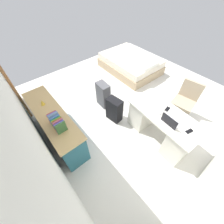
{
  "coord_description": "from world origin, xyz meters",
  "views": [
    {
      "loc": [
        -1.81,
        2.15,
        2.78
      ],
      "look_at": [
        -0.34,
        0.91,
        0.6
      ],
      "focal_mm": 22.77,
      "sensor_mm": 36.0,
      "label": 1
    }
  ],
  "objects_px": {
    "suitcase_spare_grey": "(103,95)",
    "laptop": "(170,122)",
    "office_chair": "(184,103)",
    "credenza": "(56,126)",
    "figurine_small": "(42,103)",
    "computer_mouse": "(160,113)",
    "desk": "(161,125)",
    "cell_phone_near_laptop": "(189,131)",
    "suitcase_black": "(114,110)",
    "cell_phone_by_mouse": "(167,109)",
    "bed": "(130,64)"
  },
  "relations": [
    {
      "from": "suitcase_black",
      "to": "cell_phone_by_mouse",
      "type": "height_order",
      "value": "cell_phone_by_mouse"
    },
    {
      "from": "suitcase_spare_grey",
      "to": "laptop",
      "type": "xyz_separation_m",
      "value": [
        -1.74,
        -0.18,
        0.45
      ]
    },
    {
      "from": "cell_phone_near_laptop",
      "to": "figurine_small",
      "type": "height_order",
      "value": "figurine_small"
    },
    {
      "from": "credenza",
      "to": "cell_phone_near_laptop",
      "type": "distance_m",
      "value": 2.54
    },
    {
      "from": "cell_phone_near_laptop",
      "to": "figurine_small",
      "type": "xyz_separation_m",
      "value": [
        2.19,
        1.66,
        0.09
      ]
    },
    {
      "from": "credenza",
      "to": "cell_phone_by_mouse",
      "type": "height_order",
      "value": "credenza"
    },
    {
      "from": "bed",
      "to": "cell_phone_near_laptop",
      "type": "relative_size",
      "value": 14.16
    },
    {
      "from": "computer_mouse",
      "to": "cell_phone_by_mouse",
      "type": "relative_size",
      "value": 0.74
    },
    {
      "from": "credenza",
      "to": "figurine_small",
      "type": "height_order",
      "value": "figurine_small"
    },
    {
      "from": "office_chair",
      "to": "cell_phone_near_laptop",
      "type": "height_order",
      "value": "office_chair"
    },
    {
      "from": "desk",
      "to": "bed",
      "type": "distance_m",
      "value": 2.74
    },
    {
      "from": "suitcase_black",
      "to": "figurine_small",
      "type": "height_order",
      "value": "figurine_small"
    },
    {
      "from": "credenza",
      "to": "laptop",
      "type": "bearing_deg",
      "value": -135.35
    },
    {
      "from": "office_chair",
      "to": "cell_phone_near_laptop",
      "type": "bearing_deg",
      "value": 120.06
    },
    {
      "from": "credenza",
      "to": "suitcase_spare_grey",
      "type": "xyz_separation_m",
      "value": [
        0.17,
        -1.37,
        -0.05
      ]
    },
    {
      "from": "cell_phone_by_mouse",
      "to": "suitcase_black",
      "type": "bearing_deg",
      "value": 21.06
    },
    {
      "from": "credenza",
      "to": "figurine_small",
      "type": "bearing_deg",
      "value": 0.29
    },
    {
      "from": "suitcase_spare_grey",
      "to": "computer_mouse",
      "type": "xyz_separation_m",
      "value": [
        -1.49,
        -0.24,
        0.41
      ]
    },
    {
      "from": "suitcase_black",
      "to": "computer_mouse",
      "type": "height_order",
      "value": "computer_mouse"
    },
    {
      "from": "office_chair",
      "to": "computer_mouse",
      "type": "relative_size",
      "value": 9.4
    },
    {
      "from": "suitcase_black",
      "to": "office_chair",
      "type": "bearing_deg",
      "value": -133.62
    },
    {
      "from": "cell_phone_by_mouse",
      "to": "suitcase_spare_grey",
      "type": "bearing_deg",
      "value": 7.27
    },
    {
      "from": "desk",
      "to": "suitcase_spare_grey",
      "type": "xyz_separation_m",
      "value": [
        1.57,
        0.31,
        -0.05
      ]
    },
    {
      "from": "bed",
      "to": "suitcase_black",
      "type": "xyz_separation_m",
      "value": [
        -1.31,
        1.86,
        0.07
      ]
    },
    {
      "from": "laptop",
      "to": "suitcase_black",
      "type": "bearing_deg",
      "value": 13.74
    },
    {
      "from": "suitcase_spare_grey",
      "to": "cell_phone_near_laptop",
      "type": "height_order",
      "value": "cell_phone_near_laptop"
    },
    {
      "from": "credenza",
      "to": "suitcase_spare_grey",
      "type": "relative_size",
      "value": 2.68
    },
    {
      "from": "bed",
      "to": "suitcase_spare_grey",
      "type": "bearing_deg",
      "value": 113.01
    },
    {
      "from": "cell_phone_by_mouse",
      "to": "figurine_small",
      "type": "relative_size",
      "value": 1.24
    },
    {
      "from": "suitcase_black",
      "to": "laptop",
      "type": "distance_m",
      "value": 1.3
    },
    {
      "from": "suitcase_spare_grey",
      "to": "office_chair",
      "type": "bearing_deg",
      "value": -138.47
    },
    {
      "from": "office_chair",
      "to": "suitcase_black",
      "type": "bearing_deg",
      "value": 54.21
    },
    {
      "from": "credenza",
      "to": "bed",
      "type": "xyz_separation_m",
      "value": [
        0.92,
        -3.12,
        -0.15
      ]
    },
    {
      "from": "desk",
      "to": "bed",
      "type": "height_order",
      "value": "desk"
    },
    {
      "from": "desk",
      "to": "suitcase_spare_grey",
      "type": "relative_size",
      "value": 2.21
    },
    {
      "from": "laptop",
      "to": "cell_phone_by_mouse",
      "type": "distance_m",
      "value": 0.35
    },
    {
      "from": "suitcase_black",
      "to": "laptop",
      "type": "bearing_deg",
      "value": -174.09
    },
    {
      "from": "suitcase_spare_grey",
      "to": "laptop",
      "type": "relative_size",
      "value": 2.07
    },
    {
      "from": "office_chair",
      "to": "credenza",
      "type": "height_order",
      "value": "office_chair"
    },
    {
      "from": "credenza",
      "to": "bed",
      "type": "distance_m",
      "value": 3.26
    },
    {
      "from": "office_chair",
      "to": "figurine_small",
      "type": "bearing_deg",
      "value": 57.52
    },
    {
      "from": "credenza",
      "to": "cell_phone_near_laptop",
      "type": "height_order",
      "value": "credenza"
    },
    {
      "from": "credenza",
      "to": "laptop",
      "type": "height_order",
      "value": "laptop"
    },
    {
      "from": "desk",
      "to": "laptop",
      "type": "distance_m",
      "value": 0.45
    },
    {
      "from": "suitcase_spare_grey",
      "to": "cell_phone_near_laptop",
      "type": "bearing_deg",
      "value": -169.19
    },
    {
      "from": "credenza",
      "to": "figurine_small",
      "type": "xyz_separation_m",
      "value": [
        0.3,
        0.0,
        0.44
      ]
    },
    {
      "from": "suitcase_spare_grey",
      "to": "cell_phone_by_mouse",
      "type": "distance_m",
      "value": 1.62
    },
    {
      "from": "credenza",
      "to": "suitcase_black",
      "type": "bearing_deg",
      "value": -107.18
    },
    {
      "from": "suitcase_spare_grey",
      "to": "desk",
      "type": "bearing_deg",
      "value": -166.24
    },
    {
      "from": "laptop",
      "to": "figurine_small",
      "type": "bearing_deg",
      "value": 39.67
    }
  ]
}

